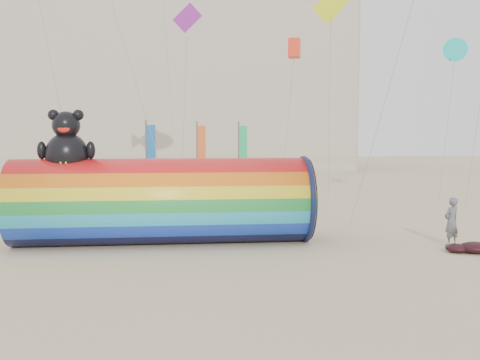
{
  "coord_description": "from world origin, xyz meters",
  "views": [
    {
      "loc": [
        -1.89,
        -20.71,
        4.32
      ],
      "look_at": [
        0.5,
        1.5,
        2.4
      ],
      "focal_mm": 40.0,
      "sensor_mm": 36.0,
      "label": 1
    }
  ],
  "objects": [
    {
      "name": "ground",
      "position": [
        0.0,
        0.0,
        0.0
      ],
      "size": [
        160.0,
        160.0,
        0.0
      ],
      "primitive_type": "plane",
      "color": "#CCB58C",
      "rests_on": "ground"
    },
    {
      "name": "windsock_assembly",
      "position": [
        -2.68,
        0.46,
        1.77
      ],
      "size": [
        11.6,
        3.53,
        5.35
      ],
      "color": "red",
      "rests_on": "ground"
    },
    {
      "name": "kite_handler",
      "position": [
        8.45,
        -1.23,
        0.94
      ],
      "size": [
        0.81,
        0.69,
        1.89
      ],
      "primitive_type": "imported",
      "rotation": [
        0.0,
        0.0,
        3.55
      ],
      "color": "#56595E",
      "rests_on": "ground"
    },
    {
      "name": "fabric_bundle",
      "position": [
        8.9,
        -2.54,
        0.17
      ],
      "size": [
        2.62,
        1.35,
        0.41
      ],
      "color": "black",
      "rests_on": "ground"
    },
    {
      "name": "hotel_building",
      "position": [
        -12.0,
        45.95,
        10.31
      ],
      "size": [
        60.4,
        15.4,
        20.6
      ],
      "color": "#B7AD99",
      "rests_on": "ground"
    },
    {
      "name": "festival_banners",
      "position": [
        -0.81,
        14.97,
        2.64
      ],
      "size": [
        6.75,
        2.74,
        5.2
      ],
      "color": "#59595E",
      "rests_on": "ground"
    }
  ]
}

